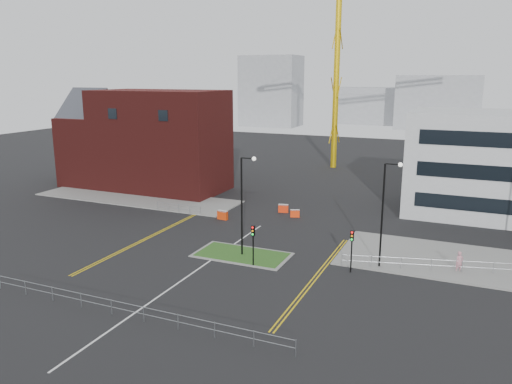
{
  "coord_description": "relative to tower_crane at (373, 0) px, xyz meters",
  "views": [
    {
      "loc": [
        20.29,
        -30.87,
        16.02
      ],
      "look_at": [
        1.58,
        12.16,
        5.0
      ],
      "focal_mm": 35.0,
      "sensor_mm": 36.0,
      "label": 1
    }
  ],
  "objects": [
    {
      "name": "ground",
      "position": [
        -3.29,
        -56.83,
        -28.06
      ],
      "size": [
        200.0,
        200.0,
        0.0
      ],
      "primitive_type": "plane",
      "color": "black",
      "rests_on": "ground"
    },
    {
      "name": "pavement_left",
      "position": [
        -23.29,
        -34.83,
        -28.0
      ],
      "size": [
        28.0,
        8.0,
        0.12
      ],
      "primitive_type": "cube",
      "color": "slate",
      "rests_on": "ground"
    },
    {
      "name": "pavement_right",
      "position": [
        18.71,
        -42.83,
        -28.0
      ],
      "size": [
        24.0,
        10.0,
        0.12
      ],
      "primitive_type": "cube",
      "color": "slate",
      "rests_on": "ground"
    },
    {
      "name": "island_kerb",
      "position": [
        -1.29,
        -48.83,
        -28.02
      ],
      "size": [
        8.6,
        4.6,
        0.08
      ],
      "primitive_type": "cube",
      "color": "slate",
      "rests_on": "ground"
    },
    {
      "name": "grass_island",
      "position": [
        -1.29,
        -48.83,
        -28.0
      ],
      "size": [
        8.0,
        4.0,
        0.12
      ],
      "primitive_type": "cube",
      "color": "#23531B",
      "rests_on": "ground"
    },
    {
      "name": "brick_building",
      "position": [
        -26.26,
        -28.83,
        -21.21
      ],
      "size": [
        24.2,
        10.07,
        14.24
      ],
      "color": "#4A1412",
      "rests_on": "ground"
    },
    {
      "name": "tower_crane",
      "position": [
        0.0,
        0.0,
        0.0
      ],
      "size": [
        50.41,
        18.29,
        40.85
      ],
      "color": "yellow",
      "rests_on": "ground"
    },
    {
      "name": "streetlamp_island",
      "position": [
        -1.07,
        -48.83,
        -22.64
      ],
      "size": [
        1.46,
        0.36,
        9.18
      ],
      "color": "black",
      "rests_on": "ground"
    },
    {
      "name": "streetlamp_right_near",
      "position": [
        10.93,
        -46.83,
        -22.64
      ],
      "size": [
        1.46,
        0.36,
        9.18
      ],
      "color": "black",
      "rests_on": "ground"
    },
    {
      "name": "traffic_light_island",
      "position": [
        0.71,
        -50.85,
        -25.49
      ],
      "size": [
        0.28,
        0.33,
        3.65
      ],
      "color": "black",
      "rests_on": "ground"
    },
    {
      "name": "traffic_light_right",
      "position": [
        8.71,
        -48.85,
        -25.49
      ],
      "size": [
        0.28,
        0.33,
        3.65
      ],
      "color": "black",
      "rests_on": "ground"
    },
    {
      "name": "railing_front",
      "position": [
        -3.29,
        -62.83,
        -27.27
      ],
      "size": [
        24.05,
        0.05,
        1.1
      ],
      "color": "gray",
      "rests_on": "ground"
    },
    {
      "name": "railing_left",
      "position": [
        -14.29,
        -38.83,
        -27.31
      ],
      "size": [
        6.05,
        0.05,
        1.1
      ],
      "color": "gray",
      "rests_on": "ground"
    },
    {
      "name": "railing_right",
      "position": [
        17.21,
        -45.33,
        -27.28
      ],
      "size": [
        19.05,
        5.05,
        1.1
      ],
      "color": "gray",
      "rests_on": "ground"
    },
    {
      "name": "centre_line",
      "position": [
        -3.29,
        -54.83,
        -28.05
      ],
      "size": [
        0.15,
        30.0,
        0.01
      ],
      "primitive_type": "cube",
      "color": "silver",
      "rests_on": "ground"
    },
    {
      "name": "yellow_left_a",
      "position": [
        -12.29,
        -46.83,
        -28.05
      ],
      "size": [
        0.12,
        24.0,
        0.01
      ],
      "primitive_type": "cube",
      "color": "gold",
      "rests_on": "ground"
    },
    {
      "name": "yellow_left_b",
      "position": [
        -11.99,
        -46.83,
        -28.05
      ],
      "size": [
        0.12,
        24.0,
        0.01
      ],
      "primitive_type": "cube",
      "color": "gold",
      "rests_on": "ground"
    },
    {
      "name": "yellow_right_a",
      "position": [
        6.21,
        -50.83,
        -28.05
      ],
      "size": [
        0.12,
        20.0,
        0.01
      ],
      "primitive_type": "cube",
      "color": "gold",
      "rests_on": "ground"
    },
    {
      "name": "yellow_right_b",
      "position": [
        6.51,
        -50.83,
        -28.05
      ],
      "size": [
        0.12,
        20.0,
        0.01
      ],
      "primitive_type": "cube",
      "color": "gold",
      "rests_on": "ground"
    },
    {
      "name": "skyline_a",
      "position": [
        -43.29,
        63.17,
        -17.06
      ],
      "size": [
        18.0,
        12.0,
        22.0
      ],
      "primitive_type": "cube",
      "color": "gray",
      "rests_on": "ground"
    },
    {
      "name": "skyline_b",
      "position": [
        6.71,
        73.17,
        -20.06
      ],
      "size": [
        24.0,
        12.0,
        16.0
      ],
      "primitive_type": "cube",
      "color": "gray",
      "rests_on": "ground"
    },
    {
      "name": "skyline_d",
      "position": [
        -11.29,
        83.17,
        -22.06
      ],
      "size": [
        30.0,
        12.0,
        12.0
      ],
      "primitive_type": "cube",
      "color": "gray",
      "rests_on": "ground"
    },
    {
      "name": "pedestrian",
      "position": [
        16.98,
        -45.33,
        -27.14
      ],
      "size": [
        0.8,
        0.74,
        1.84
      ],
      "primitive_type": "imported",
      "rotation": [
        0.0,
        0.0,
        0.59
      ],
      "color": "#C6808E",
      "rests_on": "ground"
    },
    {
      "name": "barrier_left",
      "position": [
        -8.23,
        -39.2,
        -27.49
      ],
      "size": [
        1.28,
        0.55,
        1.04
      ],
      "color": "red",
      "rests_on": "ground"
    },
    {
      "name": "barrier_mid",
      "position": [
        -0.99,
        -35.01,
        -27.58
      ],
      "size": [
        1.11,
        0.71,
        0.89
      ],
      "color": "#F93A0D",
      "rests_on": "ground"
    },
    {
      "name": "barrier_right",
      "position": [
        -2.94,
        -33.63,
        -27.52
      ],
      "size": [
        1.24,
        0.67,
        0.99
      ],
      "color": "red",
      "rests_on": "ground"
    }
  ]
}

